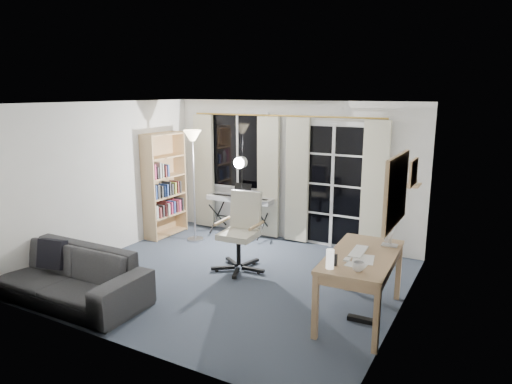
% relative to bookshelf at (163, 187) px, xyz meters
% --- Properties ---
extents(floor, '(4.50, 4.00, 0.02)m').
position_rel_bookshelf_xyz_m(floor, '(2.12, -1.12, -0.89)').
color(floor, '#343C4B').
rests_on(floor, ground).
extents(window, '(1.20, 0.08, 1.40)m').
position_rel_bookshelf_xyz_m(window, '(1.07, 0.86, 0.62)').
color(window, white).
rests_on(window, floor).
extents(french_door, '(1.32, 0.09, 2.11)m').
position_rel_bookshelf_xyz_m(french_door, '(2.87, 0.86, 0.15)').
color(french_door, white).
rests_on(french_door, floor).
extents(curtains, '(3.60, 0.07, 2.13)m').
position_rel_bookshelf_xyz_m(curtains, '(1.99, 0.76, 0.22)').
color(curtains, gold).
rests_on(curtains, floor).
extents(bookshelf, '(0.31, 0.86, 1.84)m').
position_rel_bookshelf_xyz_m(bookshelf, '(0.00, 0.00, 0.00)').
color(bookshelf, tan).
rests_on(bookshelf, floor).
extents(torchiere_lamp, '(0.39, 0.39, 1.92)m').
position_rel_bookshelf_xyz_m(torchiere_lamp, '(0.69, 0.01, 0.67)').
color(torchiere_lamp, '#B2B2B7').
rests_on(torchiere_lamp, floor).
extents(keyboard_piano, '(1.24, 0.63, 0.89)m').
position_rel_bookshelf_xyz_m(keyboard_piano, '(1.26, 0.58, -0.20)').
color(keyboard_piano, black).
rests_on(keyboard_piano, floor).
extents(studio_light, '(0.28, 0.31, 1.53)m').
position_rel_bookshelf_xyz_m(studio_light, '(1.47, 0.26, 0.35)').
color(studio_light, black).
rests_on(studio_light, floor).
extents(office_chair, '(0.76, 0.78, 1.13)m').
position_rel_bookshelf_xyz_m(office_chair, '(2.05, -0.68, -0.21)').
color(office_chair, black).
rests_on(office_chair, floor).
extents(desk, '(0.78, 1.46, 0.76)m').
position_rel_bookshelf_xyz_m(desk, '(4.00, -1.36, -0.21)').
color(desk, '#A17D53').
rests_on(desk, floor).
extents(monitor, '(0.19, 0.55, 0.48)m').
position_rel_bookshelf_xyz_m(monitor, '(4.20, -0.91, 0.17)').
color(monitor, silver).
rests_on(monitor, desk).
extents(desk_clutter, '(0.43, 0.88, 0.96)m').
position_rel_bookshelf_xyz_m(desk_clutter, '(3.95, -1.59, -0.28)').
color(desk_clutter, white).
rests_on(desk_clutter, desk).
extents(mug, '(0.13, 0.10, 0.12)m').
position_rel_bookshelf_xyz_m(mug, '(4.10, -1.86, -0.05)').
color(mug, silver).
rests_on(mug, desk).
extents(wall_mirror, '(0.04, 0.94, 0.74)m').
position_rel_bookshelf_xyz_m(wall_mirror, '(4.34, -1.47, 0.67)').
color(wall_mirror, tan).
rests_on(wall_mirror, floor).
extents(framed_print, '(0.03, 0.42, 0.32)m').
position_rel_bookshelf_xyz_m(framed_print, '(4.35, -0.57, 0.72)').
color(framed_print, tan).
rests_on(framed_print, floor).
extents(wall_shelf, '(0.16, 0.30, 0.18)m').
position_rel_bookshelf_xyz_m(wall_shelf, '(4.28, -0.07, 0.53)').
color(wall_shelf, tan).
rests_on(wall_shelf, floor).
extents(sofa, '(2.21, 0.68, 0.86)m').
position_rel_bookshelf_xyz_m(sofa, '(0.64, -2.67, -0.44)').
color(sofa, '#272729').
rests_on(sofa, floor).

